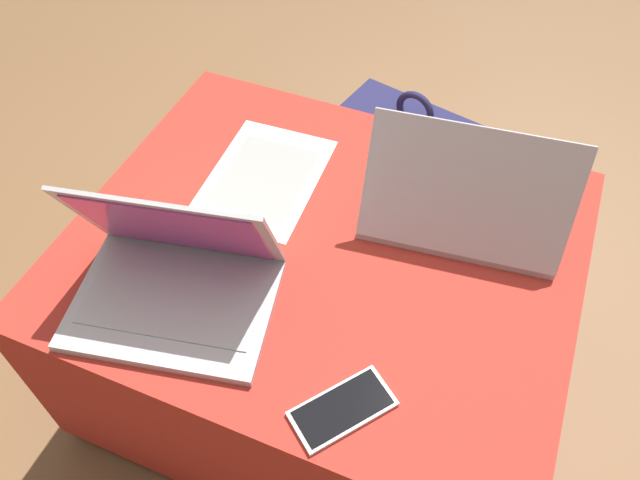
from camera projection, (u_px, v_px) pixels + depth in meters
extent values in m
plane|color=brown|center=(322.00, 367.00, 1.50)|extent=(14.00, 14.00, 0.00)
cube|color=maroon|center=(322.00, 362.00, 1.48)|extent=(0.88, 0.73, 0.05)
cube|color=#B22D23|center=(323.00, 307.00, 1.30)|extent=(0.91, 0.76, 0.43)
cube|color=#B7B7BC|center=(174.00, 304.00, 1.04)|extent=(0.37, 0.30, 0.02)
cube|color=#B2B2B7|center=(172.00, 303.00, 1.03)|extent=(0.31, 0.19, 0.00)
cube|color=#B7B7BC|center=(175.00, 227.00, 0.99)|extent=(0.34, 0.17, 0.22)
cube|color=#B23D93|center=(175.00, 230.00, 0.99)|extent=(0.31, 0.15, 0.19)
cube|color=#B7B7BC|center=(461.00, 210.00, 1.18)|extent=(0.38, 0.27, 0.02)
cube|color=#B2B2B7|center=(463.00, 204.00, 1.17)|extent=(0.32, 0.16, 0.00)
cube|color=#B7B7BC|center=(468.00, 193.00, 1.05)|extent=(0.36, 0.14, 0.21)
cube|color=white|center=(468.00, 192.00, 1.05)|extent=(0.32, 0.12, 0.19)
cube|color=white|center=(343.00, 409.00, 0.93)|extent=(0.15, 0.17, 0.01)
cube|color=black|center=(343.00, 407.00, 0.92)|extent=(0.14, 0.15, 0.00)
cube|color=#23234C|center=(404.00, 183.00, 1.61)|extent=(0.36, 0.21, 0.42)
cube|color=#1E1E41|center=(417.00, 186.00, 1.71)|extent=(0.27, 0.11, 0.19)
torus|color=#23234C|center=(415.00, 110.00, 1.42)|extent=(0.10, 0.04, 0.10)
cube|color=silver|center=(264.00, 177.00, 1.24)|extent=(0.22, 0.31, 0.00)
cube|color=gray|center=(264.00, 177.00, 1.24)|extent=(0.17, 0.21, 0.00)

